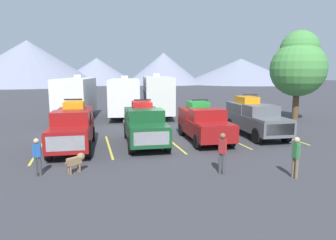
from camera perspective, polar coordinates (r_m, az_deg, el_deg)
The scene contains 19 objects.
ground_plane at distance 17.84m, azimuth 0.94°, elevation -4.36°, with size 240.00×240.00×0.00m, color #38383D.
pickup_truck_a at distance 17.12m, azimuth -17.59°, elevation -1.21°, with size 2.41×5.66×2.66m.
pickup_truck_b at distance 17.50m, azimuth -4.50°, elevation -0.75°, with size 2.48×5.75×2.53m.
pickup_truck_c at distance 18.45m, azimuth 6.74°, elevation -0.43°, with size 2.50×5.42×2.45m.
pickup_truck_d at distance 20.48m, azimuth 16.14°, elevation 0.49°, with size 2.45×5.71×2.67m.
lot_stripe_a at distance 17.53m, azimuth -23.39°, elevation -5.35°, with size 0.12×5.50×0.01m, color gold.
lot_stripe_b at distance 17.35m, azimuth -11.12°, elevation -4.90°, with size 0.12×5.50×0.01m, color gold.
lot_stripe_c at distance 17.96m, azimuth 0.82°, elevation -4.26°, with size 0.12×5.50×0.01m, color gold.
lot_stripe_d at distance 19.28m, azimuth 11.54°, elevation -3.52°, with size 0.12×5.50×0.01m, color gold.
lot_stripe_e at distance 21.18m, azimuth 20.60°, elevation -2.79°, with size 0.12×5.50×0.01m, color gold.
camper_trailer_a at distance 27.02m, azimuth -16.96°, elevation 4.25°, with size 3.57×9.20×3.92m.
camper_trailer_b at distance 28.04m, azimuth -8.17°, elevation 4.61°, with size 3.67×8.90×3.82m.
camper_trailer_c at distance 28.42m, azimuth -2.04°, elevation 4.95°, with size 3.53×9.27×4.02m.
person_a at distance 12.48m, azimuth 10.26°, elevation -5.72°, with size 0.31×0.33×1.71m.
person_b at distance 12.82m, azimuth 23.07°, elevation -6.05°, with size 0.23×0.36×1.66m.
person_c at distance 13.13m, azimuth -23.55°, elevation -6.01°, with size 0.32×0.26×1.55m.
dog at distance 13.15m, azimuth -16.85°, elevation -7.20°, with size 0.79×0.62×0.80m.
tree_a at distance 28.21m, azimuth 23.48°, elevation 9.65°, with size 4.63×4.63×7.65m.
mountain_ridge at distance 103.72m, azimuth -15.05°, elevation 9.45°, with size 142.37×50.70×13.86m.
Camera 1 is at (-4.75, -16.69, 4.13)m, focal length 32.16 mm.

